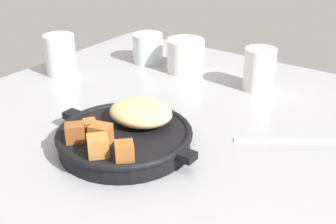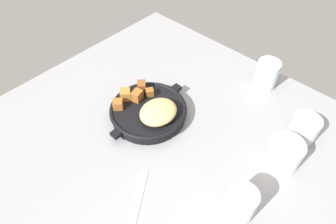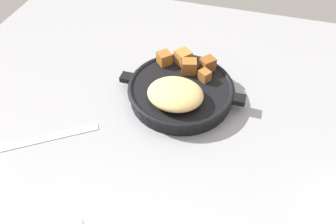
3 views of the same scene
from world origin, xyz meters
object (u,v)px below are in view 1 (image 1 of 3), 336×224
cast_iron_skillet (126,134)px  water_glass_short (148,48)px  ceramic_mug_white (185,55)px  butter_knife (288,140)px  water_glass_tall (60,55)px  white_creamer_pitcher (259,69)px

cast_iron_skillet → water_glass_short: water_glass_short is taller
water_glass_short → ceramic_mug_white: bearing=-0.2°
cast_iron_skillet → butter_knife: bearing=39.0°
ceramic_mug_white → water_glass_tall: 28.53cm
cast_iron_skillet → butter_knife: size_ratio=1.45×
ceramic_mug_white → water_glass_tall: bearing=-141.1°
ceramic_mug_white → white_creamer_pitcher: size_ratio=0.97×
butter_knife → ceramic_mug_white: ceramic_mug_white is taller
ceramic_mug_white → water_glass_short: 11.01cm
cast_iron_skillet → ceramic_mug_white: ceramic_mug_white is taller
white_creamer_pitcher → water_glass_tall: bearing=-156.7°
butter_knife → water_glass_short: size_ratio=2.46×
ceramic_mug_white → water_glass_tall: size_ratio=0.94×
water_glass_short → water_glass_tall: 21.18cm
white_creamer_pitcher → water_glass_short: white_creamer_pitcher is taller
butter_knife → white_creamer_pitcher: (-13.78, 17.84, 4.25)cm
cast_iron_skillet → white_creamer_pitcher: size_ratio=2.95×
butter_knife → ceramic_mug_white: size_ratio=2.10×
water_glass_short → butter_knife: bearing=-22.8°
butter_knife → cast_iron_skillet: bearing=-174.6°
butter_knife → white_creamer_pitcher: bearing=94.1°
cast_iron_skillet → white_creamer_pitcher: (7.07, 34.71, 2.01)cm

